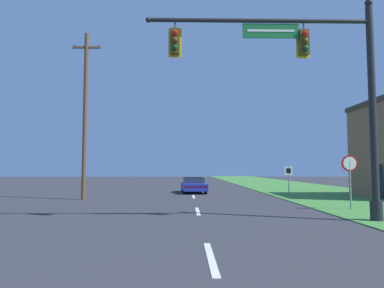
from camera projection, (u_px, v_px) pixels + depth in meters
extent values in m
cube|color=#428438|center=(305.00, 189.00, 31.48)|extent=(10.00, 110.00, 0.04)
cube|color=silver|center=(211.00, 258.00, 7.35)|extent=(0.16, 2.80, 0.01)
cube|color=silver|center=(198.00, 211.00, 15.33)|extent=(0.16, 2.80, 0.01)
cube|color=silver|center=(194.00, 197.00, 23.31)|extent=(0.16, 2.80, 0.01)
cube|color=silver|center=(192.00, 189.00, 31.28)|extent=(0.16, 2.80, 0.01)
cube|color=silver|center=(190.00, 185.00, 39.26)|extent=(0.16, 2.80, 0.01)
cube|color=black|center=(379.00, 182.00, 21.32)|extent=(0.10, 1.20, 2.20)
cylinder|color=#232326|center=(376.00, 211.00, 12.42)|extent=(0.44, 0.44, 0.70)
cylinder|color=#232326|center=(373.00, 111.00, 12.68)|extent=(0.26, 0.26, 8.03)
sphere|color=#232326|center=(369.00, 3.00, 12.98)|extent=(0.28, 0.28, 0.28)
cylinder|color=#232326|center=(259.00, 21.00, 12.85)|extent=(8.35, 0.16, 0.16)
sphere|color=#232326|center=(148.00, 20.00, 12.77)|extent=(0.21, 0.21, 0.21)
cube|color=#196B33|center=(271.00, 31.00, 12.83)|extent=(2.11, 0.06, 0.55)
cube|color=white|center=(271.00, 31.00, 12.79)|extent=(1.77, 0.01, 0.08)
cylinder|color=#4C4214|center=(175.00, 25.00, 12.77)|extent=(0.06, 0.06, 0.35)
cube|color=yellow|center=(175.00, 43.00, 12.86)|extent=(0.50, 0.03, 1.11)
cube|color=#4C4214|center=(175.00, 42.00, 12.73)|extent=(0.34, 0.24, 0.95)
sphere|color=red|center=(175.00, 33.00, 12.61)|extent=(0.22, 0.22, 0.22)
sphere|color=#51380F|center=(175.00, 40.00, 12.59)|extent=(0.22, 0.22, 0.22)
sphere|color=#0F3D19|center=(175.00, 48.00, 12.57)|extent=(0.22, 0.22, 0.22)
cylinder|color=#4C4214|center=(304.00, 26.00, 12.87)|extent=(0.06, 0.06, 0.35)
cube|color=yellow|center=(303.00, 44.00, 12.95)|extent=(0.50, 0.03, 1.11)
cube|color=#4C4214|center=(304.00, 42.00, 12.82)|extent=(0.34, 0.24, 0.95)
sphere|color=red|center=(305.00, 34.00, 12.70)|extent=(0.22, 0.22, 0.22)
sphere|color=#51380F|center=(305.00, 41.00, 12.68)|extent=(0.22, 0.22, 0.22)
sphere|color=#0F3D19|center=(306.00, 49.00, 12.66)|extent=(0.22, 0.22, 0.22)
cylinder|color=black|center=(202.00, 188.00, 28.78)|extent=(0.22, 0.64, 0.64)
cylinder|color=black|center=(183.00, 188.00, 28.65)|extent=(0.22, 0.64, 0.64)
cylinder|color=black|center=(206.00, 190.00, 25.88)|extent=(0.22, 0.64, 0.64)
cylinder|color=black|center=(185.00, 190.00, 25.75)|extent=(0.22, 0.64, 0.64)
cube|color=#1E2D9E|center=(194.00, 186.00, 27.28)|extent=(2.08, 4.41, 0.55)
cube|color=#283342|center=(193.00, 180.00, 27.42)|extent=(1.71, 1.90, 0.42)
cube|color=#1E2D9E|center=(193.00, 178.00, 27.43)|extent=(1.67, 1.87, 0.06)
cube|color=#B71414|center=(196.00, 187.00, 25.17)|extent=(1.67, 0.16, 0.14)
cylinder|color=gray|center=(350.00, 185.00, 15.91)|extent=(0.07, 0.07, 2.20)
cylinder|color=red|center=(350.00, 163.00, 15.99)|extent=(0.76, 0.04, 0.76)
cylinder|color=white|center=(350.00, 163.00, 15.96)|extent=(0.61, 0.01, 0.61)
cylinder|color=gray|center=(289.00, 181.00, 23.76)|extent=(0.06, 0.06, 2.00)
cube|color=white|center=(289.00, 171.00, 23.81)|extent=(0.55, 0.04, 0.60)
cube|color=black|center=(289.00, 171.00, 23.79)|extent=(0.31, 0.01, 0.34)
cylinder|color=brown|center=(85.00, 115.00, 21.53)|extent=(0.26, 0.26, 10.55)
cube|color=brown|center=(87.00, 47.00, 21.84)|extent=(1.80, 0.12, 0.12)
cylinder|color=#333338|center=(75.00, 46.00, 21.83)|extent=(0.08, 0.08, 0.12)
cylinder|color=#333338|center=(98.00, 46.00, 21.86)|extent=(0.08, 0.08, 0.12)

